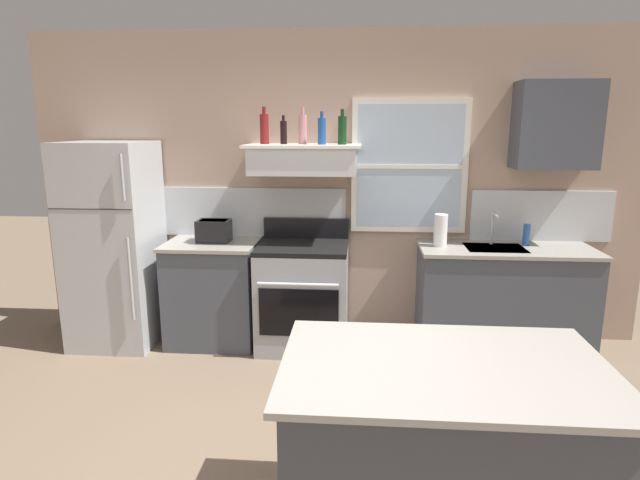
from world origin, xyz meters
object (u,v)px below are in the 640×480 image
bottle_dark_green_wine (342,130)px  paper_towel_roll (441,230)px  stove_range (303,295)px  dish_soap_bottle (526,235)px  toaster (214,230)px  bottle_red_label_wine (264,128)px  bottle_blue_liqueur (322,131)px  bottle_rose_pink (303,129)px  kitchen_island (440,458)px  bottle_balsamic_dark (284,132)px  refrigerator (114,245)px

bottle_dark_green_wine → paper_towel_roll: size_ratio=1.05×
stove_range → dish_soap_bottle: (1.88, 0.14, 0.54)m
toaster → paper_towel_roll: (1.93, -0.03, 0.04)m
bottle_red_label_wine → stove_range: bearing=-21.9°
stove_range → bottle_blue_liqueur: size_ratio=4.12×
bottle_rose_pink → kitchen_island: bearing=-69.6°
stove_range → bottle_balsamic_dark: (-0.17, 0.12, 1.38)m
stove_range → bottle_blue_liqueur: (0.16, 0.05, 1.39)m
toaster → bottle_blue_liqueur: 1.27m
bottle_balsamic_dark → bottle_blue_liqueur: size_ratio=0.90×
bottle_dark_green_wine → refrigerator: bearing=-177.7°
toaster → paper_towel_roll: paper_towel_roll is taller
stove_range → bottle_balsamic_dark: size_ratio=4.60×
refrigerator → paper_towel_roll: bearing=1.2°
refrigerator → kitchen_island: size_ratio=1.26×
bottle_balsamic_dark → paper_towel_roll: bearing=-3.5°
bottle_red_label_wine → kitchen_island: 2.98m
stove_range → bottle_red_label_wine: (-0.33, 0.13, 1.41)m
paper_towel_roll → toaster: bearing=179.2°
toaster → bottle_red_label_wine: (0.45, 0.07, 0.87)m
bottle_red_label_wine → dish_soap_bottle: size_ratio=1.70×
bottle_rose_pink → refrigerator: bearing=-175.2°
refrigerator → stove_range: (1.65, 0.02, -0.42)m
bottle_red_label_wine → dish_soap_bottle: bottle_red_label_wine is taller
stove_range → bottle_red_label_wine: 1.45m
bottle_balsamic_dark → bottle_dark_green_wine: bottle_dark_green_wine is taller
bottle_rose_pink → bottle_dark_green_wine: bottle_rose_pink is taller
bottle_red_label_wine → bottle_dark_green_wine: bottle_red_label_wine is taller
bottle_balsamic_dark → paper_towel_roll: 1.54m
kitchen_island → refrigerator: bearing=139.0°
stove_range → kitchen_island: (0.86, -2.20, -0.01)m
bottle_red_label_wine → bottle_dark_green_wine: bearing=-6.6°
stove_range → bottle_blue_liqueur: bottle_blue_liqueur is taller
bottle_dark_green_wine → stove_range: bearing=-170.0°
refrigerator → bottle_balsamic_dark: 1.77m
toaster → bottle_dark_green_wine: bearing=-0.4°
toaster → bottle_dark_green_wine: size_ratio=1.05×
refrigerator → toaster: 0.88m
bottle_red_label_wine → bottle_balsamic_dark: (0.16, -0.01, -0.03)m
bottle_blue_liqueur → kitchen_island: bottle_blue_liqueur is taller
toaster → bottle_red_label_wine: 0.98m
stove_range → kitchen_island: 2.36m
toaster → bottle_rose_pink: bottle_rose_pink is taller
toaster → bottle_red_label_wine: bearing=8.7°
bottle_dark_green_wine → dish_soap_bottle: (1.56, 0.08, -0.86)m
stove_range → bottle_balsamic_dark: bottle_balsamic_dark is taller
kitchen_island → bottle_rose_pink: bearing=110.4°
bottle_dark_green_wine → dish_soap_bottle: 1.78m
stove_range → kitchen_island: bearing=-68.7°
toaster → dish_soap_bottle: (2.66, 0.07, -0.01)m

